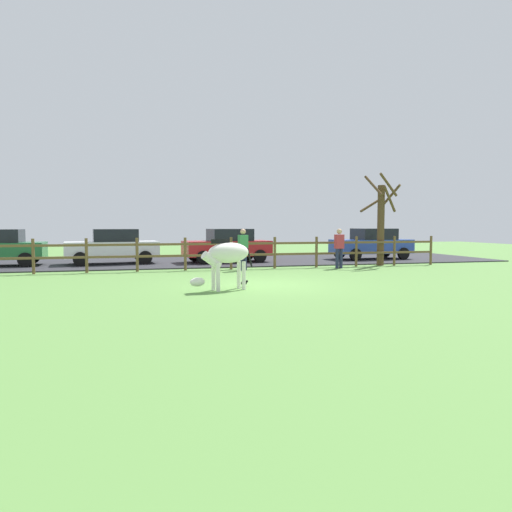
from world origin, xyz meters
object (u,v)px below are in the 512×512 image
Objects in this scene: visitor_right_of_tree at (243,247)px; zebra at (226,257)px; parked_car_white at (113,246)px; visitor_left_of_tree at (339,246)px; bare_tree at (381,220)px; crow_on_grass at (244,283)px; parked_car_blue at (372,243)px; parked_car_red at (227,245)px.

zebra is at bearing -107.50° from visitor_right_of_tree.
parked_car_white is 10.03m from visitor_left_of_tree.
visitor_left_of_tree is (-2.38, -0.86, -1.12)m from bare_tree.
bare_tree is 18.72× the size of crow_on_grass.
crow_on_grass is 0.05× the size of parked_car_blue.
zebra is 8.75× the size of crow_on_grass.
parked_car_white is 2.54× the size of visitor_right_of_tree.
visitor_right_of_tree is at bearing 72.50° from zebra.
visitor_left_of_tree is (5.74, 5.25, -0.02)m from zebra.
zebra is at bearing -137.57° from visitor_left_of_tree.
bare_tree is at bearing -111.35° from parked_car_blue.
visitor_right_of_tree is (-6.42, -0.72, -1.12)m from bare_tree.
parked_car_red is (-7.54, -0.13, 0.00)m from parked_car_blue.
parked_car_white reaches higher than zebra.
visitor_right_of_tree is at bearing -37.87° from parked_car_white.
visitor_right_of_tree is at bearing -173.60° from bare_tree.
parked_car_blue is at bearing 68.65° from bare_tree.
visitor_left_of_tree is at bearing 42.43° from zebra.
parked_car_red is (5.18, -0.32, 0.00)m from parked_car_white.
bare_tree is 7.09m from parked_car_red.
parked_car_blue is 7.54m from parked_car_red.
visitor_right_of_tree reaches higher than zebra.
visitor_left_of_tree is at bearing -43.66° from parked_car_red.
parked_car_red is 3.65m from visitor_right_of_tree.
crow_on_grass is 0.05× the size of parked_car_red.
parked_car_red is at bearing -179.04° from parked_car_blue.
bare_tree is 2.14× the size of zebra.
visitor_left_of_tree reaches higher than parked_car_red.
crow_on_grass is 8.68m from parked_car_red.
visitor_right_of_tree reaches higher than parked_car_blue.
parked_car_blue is at bearing 0.96° from parked_car_red.
visitor_right_of_tree is (-7.61, -3.78, 0.06)m from parked_car_blue.
bare_tree is 9.57m from crow_on_grass.
parked_car_white is at bearing 110.02° from zebra.
visitor_left_of_tree is at bearing -24.19° from parked_car_white.
crow_on_grass is at bearing -134.96° from parked_car_blue.
crow_on_grass is 7.05m from visitor_left_of_tree.
crow_on_grass is at bearing 36.39° from zebra.
bare_tree is at bearing 19.81° from visitor_left_of_tree.
visitor_left_of_tree reaches higher than parked_car_white.
zebra is 9.96m from parked_car_white.
parked_car_blue is at bearing -0.88° from parked_car_white.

